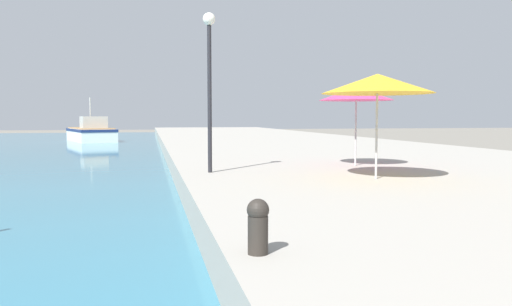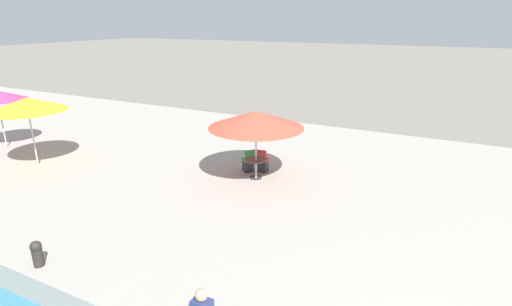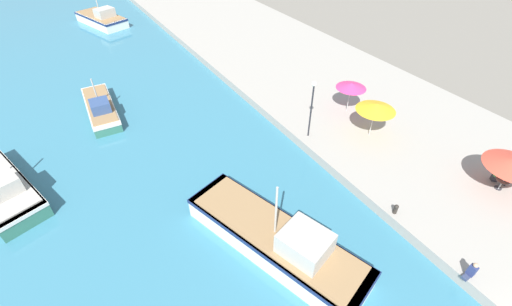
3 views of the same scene
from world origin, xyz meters
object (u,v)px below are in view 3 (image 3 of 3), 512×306
object	(u,v)px
fishing_boat_far	(101,108)
fishing_boat_mid	(0,188)
cafe_umbrella_white	(376,107)
fishing_boat_distant	(102,18)
lamppost	(312,100)
fishing_boat_near	(277,239)
cafe_chair_left	(495,177)
mooring_bollard	(396,209)
cafe_umbrella_striped	(351,86)
cafe_table	(502,182)
person_at_quay	(471,271)
cafe_chair_right	(505,180)

from	to	relation	value
fishing_boat_far	fishing_boat_mid	bearing A→B (deg)	-135.28
fishing_boat_far	cafe_umbrella_white	distance (m)	22.48
fishing_boat_distant	lamppost	xyz separation A→B (m)	(7.16, -35.63, 2.98)
fishing_boat_mid	fishing_boat_near	bearing A→B (deg)	-62.19
fishing_boat_far	lamppost	xyz separation A→B (m)	(12.54, -12.58, 3.14)
fishing_boat_far	cafe_chair_left	xyz separation A→B (m)	(19.71, -22.87, 0.38)
cafe_umbrella_white	cafe_chair_left	world-z (taller)	cafe_umbrella_white
mooring_bollard	lamppost	xyz separation A→B (m)	(0.48, 8.73, 2.74)
cafe_umbrella_striped	lamppost	distance (m)	5.10
fishing_boat_far	mooring_bollard	size ratio (longest dim) A/B	11.36
fishing_boat_mid	fishing_boat_distant	world-z (taller)	fishing_boat_distant
cafe_table	fishing_boat_far	bearing A→B (deg)	129.41
cafe_umbrella_white	person_at_quay	distance (m)	12.19
cafe_umbrella_white	cafe_chair_right	distance (m)	9.30
cafe_chair_right	cafe_umbrella_striped	bearing A→B (deg)	-172.43
cafe_chair_left	fishing_boat_mid	bearing A→B (deg)	-170.87
cafe_chair_left	mooring_bollard	size ratio (longest dim) A/B	1.39
fishing_boat_near	mooring_bollard	distance (m)	7.34
cafe_table	cafe_chair_right	distance (m)	0.75
fishing_boat_far	mooring_bollard	distance (m)	24.48
cafe_chair_right	person_at_quay	bearing A→B (deg)	-75.96
cafe_umbrella_white	cafe_umbrella_striped	size ratio (longest dim) A/B	1.12
fishing_boat_mid	cafe_umbrella_striped	xyz separation A→B (m)	(25.15, -4.87, 2.26)
cafe_umbrella_striped	cafe_chair_right	distance (m)	12.24
fishing_boat_distant	cafe_chair_right	xyz separation A→B (m)	(14.60, -46.42, 0.21)
cafe_umbrella_striped	cafe_table	bearing A→B (deg)	-81.51
cafe_chair_left	cafe_chair_right	world-z (taller)	same
fishing_boat_far	cafe_table	bearing A→B (deg)	-46.92
fishing_boat_distant	mooring_bollard	world-z (taller)	fishing_boat_distant
mooring_bollard	cafe_umbrella_white	bearing A→B (deg)	54.47
cafe_table	lamppost	bearing A→B (deg)	121.76
cafe_umbrella_white	mooring_bollard	world-z (taller)	cafe_umbrella_white
fishing_boat_far	cafe_table	world-z (taller)	fishing_boat_far
fishing_boat_distant	lamppost	bearing A→B (deg)	-96.09
cafe_chair_left	mooring_bollard	world-z (taller)	cafe_chair_left
cafe_umbrella_white	person_at_quay	bearing A→B (deg)	-112.88
person_at_quay	mooring_bollard	size ratio (longest dim) A/B	1.61
fishing_boat_far	fishing_boat_near	bearing A→B (deg)	-71.85
cafe_chair_left	lamppost	distance (m)	12.84
person_at_quay	cafe_umbrella_striped	bearing A→B (deg)	68.96
fishing_boat_far	cafe_umbrella_striped	world-z (taller)	fishing_boat_far
fishing_boat_distant	cafe_umbrella_white	size ratio (longest dim) A/B	3.03
fishing_boat_distant	cafe_chair_right	size ratio (longest dim) A/B	9.58
cafe_chair_right	mooring_bollard	size ratio (longest dim) A/B	1.39
cafe_chair_left	mooring_bollard	xyz separation A→B (m)	(-7.66, 1.56, 0.02)
fishing_boat_far	mooring_bollard	bearing A→B (deg)	-56.84
fishing_boat_far	lamppost	distance (m)	18.04
fishing_boat_mid	lamppost	xyz separation A→B (m)	(20.21, -5.90, 3.00)
person_at_quay	fishing_boat_far	bearing A→B (deg)	114.55
fishing_boat_far	mooring_bollard	xyz separation A→B (m)	(12.05, -21.31, 0.40)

